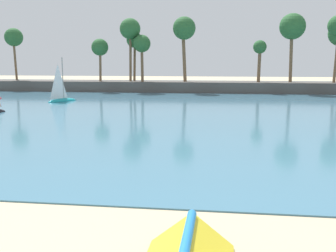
% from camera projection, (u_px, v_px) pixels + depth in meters
% --- Properties ---
extents(sea, '(220.00, 93.72, 0.06)m').
position_uv_depth(sea, '(193.00, 95.00, 60.09)').
color(sea, teal).
rests_on(sea, ground).
extents(palm_headland, '(93.66, 6.00, 12.80)m').
position_uv_depth(palm_headland, '(219.00, 69.00, 65.56)').
color(palm_headland, '#514C47').
rests_on(palm_headland, ground).
extents(sailboat_mid_bay, '(3.31, 4.22, 6.08)m').
position_uv_depth(sailboat_mid_bay, '(62.00, 97.00, 50.65)').
color(sailboat_mid_bay, teal).
rests_on(sailboat_mid_bay, sea).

